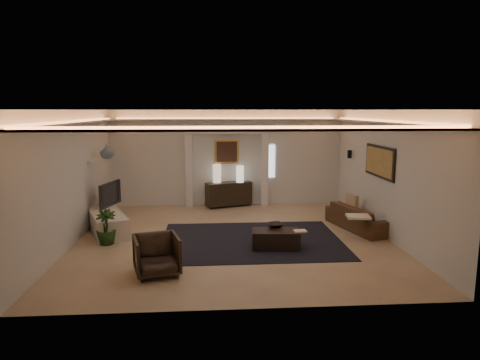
{
  "coord_description": "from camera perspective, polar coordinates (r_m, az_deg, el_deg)",
  "views": [
    {
      "loc": [
        -0.5,
        -9.32,
        2.89
      ],
      "look_at": [
        0.2,
        0.6,
        1.25
      ],
      "focal_mm": 31.7,
      "sensor_mm": 36.0,
      "label": 1
    }
  ],
  "objects": [
    {
      "name": "coffee_table",
      "position": [
        9.07,
        4.81,
        -7.89
      ],
      "size": [
        1.03,
        0.62,
        0.37
      ],
      "primitive_type": "cube",
      "rotation": [
        0.0,
        0.0,
        -0.08
      ],
      "color": "black",
      "rests_on": "ground"
    },
    {
      "name": "bowl",
      "position": [
        9.26,
        4.79,
        -5.93
      ],
      "size": [
        0.41,
        0.41,
        0.08
      ],
      "primitive_type": "imported",
      "rotation": [
        0.0,
        0.0,
        0.22
      ],
      "color": "black",
      "rests_on": "coffee_table"
    },
    {
      "name": "lamp_left",
      "position": [
        12.7,
        -3.14,
        1.21
      ],
      "size": [
        0.28,
        0.28,
        0.55
      ],
      "primitive_type": "cylinder",
      "rotation": [
        0.0,
        0.0,
        0.16
      ],
      "color": "beige",
      "rests_on": "console"
    },
    {
      "name": "tv",
      "position": [
        11.29,
        -17.55,
        -1.97
      ],
      "size": [
        1.06,
        0.4,
        0.61
      ],
      "primitive_type": "imported",
      "rotation": [
        0.0,
        0.0,
        1.32
      ],
      "color": "black",
      "rests_on": "media_ledge"
    },
    {
      "name": "painting_frame",
      "position": [
        12.86,
        -1.79,
        3.83
      ],
      "size": [
        0.74,
        0.04,
        0.74
      ],
      "primitive_type": "cube",
      "color": "tan",
      "rests_on": "wall_back"
    },
    {
      "name": "floor",
      "position": [
        9.77,
        -0.93,
        -7.84
      ],
      "size": [
        7.0,
        7.0,
        0.0
      ],
      "primitive_type": "plane",
      "color": "tan",
      "rests_on": "ground"
    },
    {
      "name": "art_panel_frame",
      "position": [
        10.47,
        18.29,
        2.37
      ],
      "size": [
        0.04,
        1.64,
        0.74
      ],
      "primitive_type": "cube",
      "color": "black",
      "rests_on": "wall_right"
    },
    {
      "name": "throw_pillow",
      "position": [
        11.34,
        14.85,
        -2.86
      ],
      "size": [
        0.24,
        0.39,
        0.38
      ],
      "primitive_type": "cube",
      "rotation": [
        0.0,
        0.0,
        0.36
      ],
      "color": "tan",
      "rests_on": "sofa"
    },
    {
      "name": "area_rug",
      "position": [
        9.61,
        1.54,
        -8.11
      ],
      "size": [
        4.0,
        3.0,
        0.01
      ],
      "primitive_type": "cube",
      "color": "black",
      "rests_on": "ground"
    },
    {
      "name": "lamp_right",
      "position": [
        12.71,
        0.01,
        1.23
      ],
      "size": [
        0.26,
        0.26,
        0.5
      ],
      "primitive_type": "cylinder",
      "rotation": [
        0.0,
        0.0,
        -0.18
      ],
      "color": "white",
      "rests_on": "console"
    },
    {
      "name": "console",
      "position": [
        12.82,
        -1.53,
        -1.83
      ],
      "size": [
        1.44,
        0.86,
        0.69
      ],
      "primitive_type": "cube",
      "rotation": [
        0.0,
        0.0,
        0.34
      ],
      "color": "black",
      "rests_on": "ground"
    },
    {
      "name": "ceiling",
      "position": [
        9.33,
        -0.98,
        9.43
      ],
      "size": [
        7.0,
        7.0,
        0.0
      ],
      "primitive_type": "plane",
      "rotation": [
        3.14,
        0.0,
        0.0
      ],
      "color": "white",
      "rests_on": "ground"
    },
    {
      "name": "throw_blanket",
      "position": [
        9.83,
        15.61,
        -4.76
      ],
      "size": [
        0.55,
        0.47,
        0.05
      ],
      "primitive_type": "cube",
      "rotation": [
        0.0,
        0.0,
        -0.13
      ],
      "color": "beige",
      "rests_on": "sofa"
    },
    {
      "name": "painting_canvas",
      "position": [
        12.83,
        -1.79,
        3.82
      ],
      "size": [
        0.62,
        0.02,
        0.62
      ],
      "primitive_type": "cube",
      "color": "#4C2D1E",
      "rests_on": "wall_back"
    },
    {
      "name": "wall_niche",
      "position": [
        11.18,
        -19.27,
        2.48
      ],
      "size": [
        0.1,
        0.55,
        0.04
      ],
      "primitive_type": "cube",
      "color": "silver",
      "rests_on": "wall_left"
    },
    {
      "name": "wall_right",
      "position": [
        10.24,
        19.0,
        0.77
      ],
      "size": [
        0.0,
        7.0,
        7.0
      ],
      "primitive_type": "plane",
      "rotation": [
        1.57,
        0.0,
        -1.57
      ],
      "color": "silver",
      "rests_on": "ground"
    },
    {
      "name": "cove_soffit",
      "position": [
        9.33,
        -0.97,
        7.71
      ],
      "size": [
        7.0,
        7.0,
        0.04
      ],
      "primitive_type": "cube",
      "color": "silver",
      "rests_on": "ceiling"
    },
    {
      "name": "daylight_slit",
      "position": [
        13.02,
        4.16,
        2.56
      ],
      "size": [
        0.25,
        0.03,
        1.0
      ],
      "primitive_type": "cube",
      "color": "white",
      "rests_on": "wall_back"
    },
    {
      "name": "figurine",
      "position": [
        12.3,
        -16.41,
        -1.55
      ],
      "size": [
        0.16,
        0.16,
        0.34
      ],
      "primitive_type": "cylinder",
      "rotation": [
        0.0,
        0.0,
        -0.34
      ],
      "color": "black",
      "rests_on": "media_ledge"
    },
    {
      "name": "wall_sconce",
      "position": [
        12.21,
        14.53,
        3.39
      ],
      "size": [
        0.12,
        0.12,
        0.22
      ],
      "primitive_type": "cylinder",
      "color": "black",
      "rests_on": "wall_right"
    },
    {
      "name": "ginger_jar",
      "position": [
        11.34,
        -17.47,
        3.68
      ],
      "size": [
        0.36,
        0.36,
        0.36
      ],
      "primitive_type": "imported",
      "rotation": [
        0.0,
        0.0,
        0.03
      ],
      "color": "#415662",
      "rests_on": "wall_niche"
    },
    {
      "name": "pilaster_right",
      "position": [
        12.95,
        3.32,
        1.41
      ],
      "size": [
        0.22,
        0.2,
        2.2
      ],
      "primitive_type": "cube",
      "color": "silver",
      "rests_on": "ground"
    },
    {
      "name": "alcove_header",
      "position": [
        12.74,
        -1.79,
        6.49
      ],
      "size": [
        2.52,
        0.2,
        0.12
      ],
      "primitive_type": "cube",
      "color": "silver",
      "rests_on": "wall_back"
    },
    {
      "name": "art_panel_gold",
      "position": [
        10.46,
        18.16,
        2.37
      ],
      "size": [
        0.02,
        1.5,
        0.62
      ],
      "primitive_type": "cube",
      "color": "tan",
      "rests_on": "wall_right"
    },
    {
      "name": "armchair",
      "position": [
        7.75,
        -11.15,
        -9.9
      ],
      "size": [
        0.94,
        0.96,
        0.71
      ],
      "primitive_type": "imported",
      "rotation": [
        0.0,
        0.0,
        0.27
      ],
      "color": "black",
      "rests_on": "ground"
    },
    {
      "name": "wall_left",
      "position": [
        9.89,
        -21.64,
        0.33
      ],
      "size": [
        0.0,
        7.0,
        7.0
      ],
      "primitive_type": "plane",
      "rotation": [
        1.57,
        0.0,
        1.57
      ],
      "color": "silver",
      "rests_on": "ground"
    },
    {
      "name": "plant",
      "position": [
        9.71,
        -17.6,
        -6.07
      ],
      "size": [
        0.49,
        0.49,
        0.76
      ],
      "primitive_type": "imported",
      "rotation": [
        0.0,
        0.0,
        0.15
      ],
      "color": "#1B3611",
      "rests_on": "ground"
    },
    {
      "name": "sofa",
      "position": [
        10.85,
        15.8,
        -4.87
      ],
      "size": [
        2.1,
        1.26,
        0.57
      ],
      "primitive_type": "imported",
      "rotation": [
        0.0,
        0.0,
        1.84
      ],
      "color": "brown",
      "rests_on": "ground"
    },
    {
      "name": "wall_front",
      "position": [
        6.01,
        0.85,
        -4.5
      ],
      "size": [
        7.0,
        0.0,
        7.0
      ],
      "primitive_type": "plane",
      "rotation": [
        -1.57,
        0.0,
        0.0
      ],
      "color": "silver",
      "rests_on": "ground"
    },
    {
      "name": "magazine",
      "position": [
        8.97,
        8.09,
        -6.68
      ],
      "size": [
        0.27,
        0.21,
        0.03
      ],
      "primitive_type": "cube",
      "rotation": [
        0.0,
        0.0,
        0.1
      ],
      "color": "#F8DDBD",
      "rests_on": "coffee_table"
    },
    {
      "name": "pilaster_left",
      "position": [
        12.86,
        -6.9,
        1.3
      ],
      "size": [
        0.22,
        0.2,
        2.2
      ],
      "primitive_type": "cube",
      "color": "silver",
      "rests_on": "ground"
    },
    {
      "name": "media_ledge",
      "position": [
        11.08,
        -17.82,
        -5.01
      ],
      "size": [
        1.69,
        2.81,
        0.52
      ],
      "primitive_type": "cube",
      "rotation": [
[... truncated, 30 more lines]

